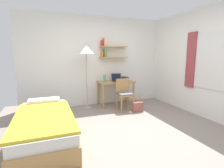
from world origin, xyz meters
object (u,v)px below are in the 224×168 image
object	(u,v)px
desk_chair	(124,93)
book_stack	(125,79)
laptop	(117,79)
bed	(45,126)
standing_lamp	(86,53)
handbag	(138,107)
water_bottle	(105,79)
desk	(116,86)

from	to	relation	value
desk_chair	book_stack	size ratio (longest dim) A/B	3.48
desk_chair	laptop	world-z (taller)	laptop
bed	standing_lamp	distance (m)	2.26
handbag	laptop	bearing A→B (deg)	106.81
water_bottle	desk	bearing A→B (deg)	4.61
bed	desk	world-z (taller)	desk
desk_chair	laptop	distance (m)	0.62
desk	water_bottle	size ratio (longest dim) A/B	4.91
desk	book_stack	size ratio (longest dim) A/B	4.25
bed	desk_chair	xyz separation A→B (m)	(2.02, 1.02, 0.23)
desk_chair	handbag	bearing A→B (deg)	-48.63
desk	handbag	bearing A→B (deg)	-70.09
laptop	book_stack	xyz separation A→B (m)	(0.27, 0.01, -0.00)
standing_lamp	water_bottle	bearing A→B (deg)	2.63
bed	standing_lamp	bearing A→B (deg)	53.45
bed	standing_lamp	xyz separation A→B (m)	(1.10, 1.49, 1.30)
standing_lamp	handbag	world-z (taller)	standing_lamp
standing_lamp	laptop	world-z (taller)	standing_lamp
laptop	handbag	xyz separation A→B (m)	(0.25, -0.83, -0.63)
book_stack	water_bottle	bearing A→B (deg)	-175.21
desk_chair	laptop	size ratio (longest dim) A/B	2.71
bed	laptop	distance (m)	2.61
book_stack	laptop	bearing A→B (deg)	-178.25
bed	book_stack	world-z (taller)	book_stack
desk_chair	water_bottle	xyz separation A→B (m)	(-0.39, 0.49, 0.35)
desk	laptop	size ratio (longest dim) A/B	3.31
laptop	water_bottle	distance (m)	0.41
handbag	water_bottle	bearing A→B (deg)	129.73
desk	handbag	xyz separation A→B (m)	(0.29, -0.81, -0.44)
laptop	bed	bearing A→B (deg)	-142.36
laptop	book_stack	bearing A→B (deg)	1.75
bed	laptop	bearing A→B (deg)	37.64
desk_chair	bed	bearing A→B (deg)	-153.07
laptop	water_bottle	size ratio (longest dim) A/B	1.48
desk_chair	book_stack	bearing A→B (deg)	62.86
laptop	desk_chair	bearing A→B (deg)	-90.82
standing_lamp	water_bottle	xyz separation A→B (m)	(0.52, 0.02, -0.72)
bed	book_stack	xyz separation A→B (m)	(2.30, 1.57, 0.53)
bed	laptop	size ratio (longest dim) A/B	6.68
laptop	book_stack	distance (m)	0.27
desk_chair	book_stack	distance (m)	0.68
bed	water_bottle	size ratio (longest dim) A/B	9.91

